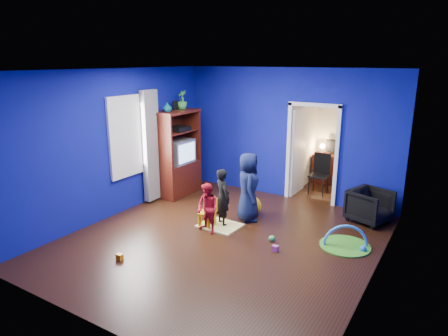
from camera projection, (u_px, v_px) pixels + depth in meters
The scene contains 32 objects.
floor at pixel (222, 240), 6.99m from camera, with size 5.00×5.50×0.01m, color black.
ceiling at pixel (222, 70), 6.22m from camera, with size 5.00×5.50×0.01m, color white.
wall_back at pixel (287, 134), 8.86m from camera, with size 5.00×0.02×2.90m, color navy.
wall_front at pixel (89, 213), 4.35m from camera, with size 5.00×0.02×2.90m, color navy.
wall_left at pixel (115, 144), 7.87m from camera, with size 0.02×5.50×2.90m, color navy.
wall_right at pixel (380, 184), 5.34m from camera, with size 0.02×5.50×2.90m, color navy.
alcove at pixel (325, 139), 9.33m from camera, with size 1.00×1.75×2.50m, color silver, non-canonical shape.
armchair at pixel (370, 206), 7.70m from camera, with size 0.69×0.71×0.65m, color black.
child_black at pixel (223, 197), 7.50m from camera, with size 0.40×0.27×1.11m, color black.
child_navy at pixel (248, 187), 7.71m from camera, with size 0.66×0.43×1.35m, color #10123C.
toddler_red at pixel (208, 208), 7.19m from camera, with size 0.45×0.35×0.93m, color red.
vase at pixel (167, 107), 8.63m from camera, with size 0.19×0.19×0.20m, color #0C5965.
potted_plant at pixel (182, 100), 9.03m from camera, with size 0.24×0.24×0.42m, color green.
tv_armoire at pixel (178, 153), 9.16m from camera, with size 0.58×1.14×1.96m, color #3D100A.
crt_tv at pixel (179, 152), 9.13m from camera, with size 0.46×0.70×0.54m, color silver.
yellow_blanket at pixel (220, 226), 7.56m from camera, with size 0.75×0.60×0.03m, color #F2E07A.
hopper_ball at pixel (252, 206), 8.07m from camera, with size 0.40×0.40×0.40m, color yellow.
kid_chair at pixel (207, 214), 7.49m from camera, with size 0.28×0.28×0.50m, color yellow.
play_mat at pixel (345, 246), 6.76m from camera, with size 0.84×0.84×0.02m, color #3B8F20.
toy_arch at pixel (345, 245), 6.75m from camera, with size 0.76×0.76×0.05m, color #3F8CD8.
window_left at pixel (128, 136), 8.12m from camera, with size 0.03×0.95×1.55m, color white.
curtain at pixel (151, 146), 8.60m from camera, with size 0.14×0.42×2.40m, color slate.
doorway at pixel (312, 155), 8.67m from camera, with size 1.16×0.10×2.10m, color white.
study_desk at pixel (331, 169), 10.08m from camera, with size 0.88×0.44×0.75m, color #3D140A.
desk_monitor at pixel (334, 146), 10.03m from camera, with size 0.40×0.05×0.32m, color black.
desk_lamp at pixel (322, 146), 10.13m from camera, with size 0.14×0.14×0.14m, color #FFD88C.
folding_chair at pixel (319, 175), 9.27m from camera, with size 0.40×0.40×0.92m, color black.
book_shelf at pixel (337, 103), 9.74m from camera, with size 0.88×0.24×0.04m, color white.
toy_0 at pixel (363, 249), 6.56m from camera, with size 0.11×0.11×0.11m, color #2883E4.
toy_1 at pixel (120, 257), 6.29m from camera, with size 0.10×0.08×0.10m, color orange.
toy_2 at pixel (272, 238), 6.94m from camera, with size 0.11×0.11×0.11m, color green.
toy_3 at pixel (275, 248), 6.57m from camera, with size 0.10×0.08×0.10m, color #BB4690.
Camera 1 is at (3.39, -5.44, 3.07)m, focal length 32.00 mm.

